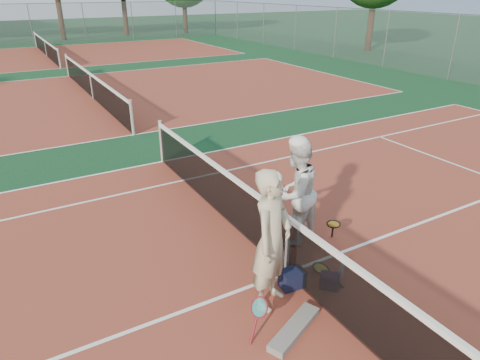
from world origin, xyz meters
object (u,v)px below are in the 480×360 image
Objects in this scene: net_main at (287,246)px; racket_spare at (321,270)px; racket_black_held at (333,231)px; sports_bag_navy at (292,279)px; player_a at (272,240)px; sports_bag_purple at (330,281)px; player_b at (296,193)px; racket_red at (259,317)px; water_bottle at (342,269)px.

net_main reaches higher than racket_spare.
net_main is 20.97× the size of racket_black_held.
sports_bag_navy reaches higher than racket_spare.
player_a is 1.01m from sports_bag_navy.
player_a is 7.33× the size of sports_bag_purple.
player_b is 3.17× the size of racket_spare.
player_a reaches higher than player_b.
racket_spare is 0.36m from sports_bag_purple.
net_main is 0.49m from sports_bag_navy.
racket_spare is at bearing 61.44° from player_b.
player_b reaches higher than racket_red.
water_bottle reaches higher than sports_bag_purple.
player_a is at bearing 176.19° from water_bottle.
water_bottle is at bearing -35.32° from player_a.
water_bottle reaches higher than sports_bag_navy.
sports_bag_purple is at bearing -19.18° from racket_red.
net_main is at bearing 30.21° from player_b.
water_bottle is at bearing -17.72° from racket_red.
racket_red is at bearing -20.28° from racket_black_held.
player_b is at bearing 10.97° from player_a.
racket_spare is at bearing 133.14° from water_bottle.
water_bottle is (0.69, -0.50, -0.36)m from net_main.
net_main reaches higher than sports_bag_purple.
racket_spare is at bearing -9.28° from racket_black_held.
sports_bag_navy is 1.20× the size of water_bottle.
racket_black_held reaches higher than sports_bag_navy.
player_b is 1.47m from water_bottle.
sports_bag_navy is at bearing -22.81° from racket_black_held.
racket_spare is (0.48, -0.27, -0.45)m from net_main.
racket_black_held reaches higher than water_bottle.
racket_spare is 0.59m from sports_bag_navy.
net_main reaches higher than racket_red.
net_main is 0.71m from racket_spare.
racket_red is at bearing -149.38° from sports_bag_navy.
net_main reaches higher than racket_black_held.
sports_bag_navy reaches higher than sports_bag_purple.
racket_black_held is 0.88× the size of racket_spare.
sports_bag_navy is at bearing -109.73° from net_main.
player_b is 1.36m from racket_spare.
player_a is 2.06m from racket_black_held.
racket_red is at bearing 25.55° from player_b.
sports_bag_navy is 0.82m from water_bottle.
net_main reaches higher than sports_bag_navy.
racket_spare is 1.65× the size of sports_bag_navy.
player_a reaches higher than net_main.
sports_bag_purple is at bearing -162.03° from water_bottle.
sports_bag_purple is (0.47, -0.30, -0.03)m from sports_bag_navy.
racket_red is at bearing -168.10° from water_bottle.
player_a is at bearing -25.87° from racket_black_held.
sports_bag_navy is at bearing 35.76° from player_b.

